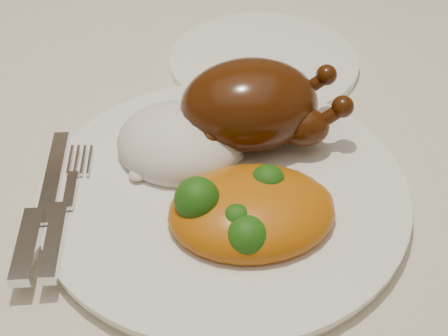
{
  "coord_description": "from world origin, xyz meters",
  "views": [
    {
      "loc": [
        0.16,
        -0.48,
        1.14
      ],
      "look_at": [
        0.15,
        -0.1,
        0.8
      ],
      "focal_mm": 50.0,
      "sensor_mm": 36.0,
      "label": 1
    }
  ],
  "objects_px": {
    "dining_table": "(90,197)",
    "dinner_plate": "(224,192)",
    "side_plate": "(264,61)",
    "roast_chicken": "(253,105)"
  },
  "relations": [
    {
      "from": "dining_table",
      "to": "roast_chicken",
      "type": "height_order",
      "value": "roast_chicken"
    },
    {
      "from": "side_plate",
      "to": "dining_table",
      "type": "bearing_deg",
      "value": -149.81
    },
    {
      "from": "dinner_plate",
      "to": "roast_chicken",
      "type": "bearing_deg",
      "value": 69.72
    },
    {
      "from": "dinner_plate",
      "to": "side_plate",
      "type": "bearing_deg",
      "value": 79.75
    },
    {
      "from": "side_plate",
      "to": "roast_chicken",
      "type": "xyz_separation_m",
      "value": [
        -0.01,
        -0.15,
        0.05
      ]
    },
    {
      "from": "dining_table",
      "to": "side_plate",
      "type": "bearing_deg",
      "value": 30.19
    },
    {
      "from": "side_plate",
      "to": "roast_chicken",
      "type": "relative_size",
      "value": 1.31
    },
    {
      "from": "side_plate",
      "to": "roast_chicken",
      "type": "height_order",
      "value": "roast_chicken"
    },
    {
      "from": "dinner_plate",
      "to": "side_plate",
      "type": "distance_m",
      "value": 0.21
    },
    {
      "from": "dining_table",
      "to": "dinner_plate",
      "type": "distance_m",
      "value": 0.21
    }
  ]
}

